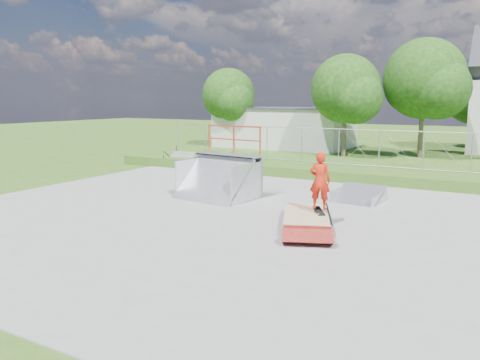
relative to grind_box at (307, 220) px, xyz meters
The scene contains 15 objects.
ground 2.25m from the grind_box, 167.98° to the right, with size 120.00×120.00×0.00m, color #325819.
concrete_pad 2.25m from the grind_box, 167.98° to the right, with size 20.00×16.00×0.04m, color gray.
grass_berm 9.30m from the grind_box, 103.64° to the left, with size 24.00×3.00×0.50m, color #325819.
grind_box is the anchor object (origin of this frame).
quarter_pipe 5.05m from the grind_box, 155.15° to the left, with size 2.72×2.31×2.72m, color #B0B3B9, non-canonical shape.
flat_bank_ramp 4.15m from the grind_box, 84.05° to the left, with size 1.64×1.74×0.50m, color #B0B3B9, non-canonical shape.
skateboard 0.44m from the grind_box, 34.30° to the left, with size 0.22×0.80×0.02m, color black.
skater 1.16m from the grind_box, 34.30° to the left, with size 0.62×0.41×1.71m, color red.
concrete_stairs 13.50m from the grind_box, 142.40° to the left, with size 1.50×1.60×0.80m, color gray, non-canonical shape.
chain_link_fence 10.34m from the grind_box, 102.32° to the left, with size 20.00×0.06×1.80m, color #989A9F, non-canonical shape.
utility_building_flat 23.86m from the grind_box, 115.33° to the left, with size 10.00×6.00×3.00m, color silver.
tree_left_near 18.26m from the grind_box, 102.79° to the left, with size 4.76×4.48×6.65m.
tree_center 19.90m from the grind_box, 88.25° to the left, with size 5.44×5.12×7.60m.
tree_left_far 24.17m from the grind_box, 125.77° to the left, with size 4.42×4.16×6.18m.
tree_back_mid 27.77m from the grind_box, 83.71° to the left, with size 4.08×3.84×5.70m.
Camera 1 is at (7.04, -12.32, 3.74)m, focal length 35.00 mm.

